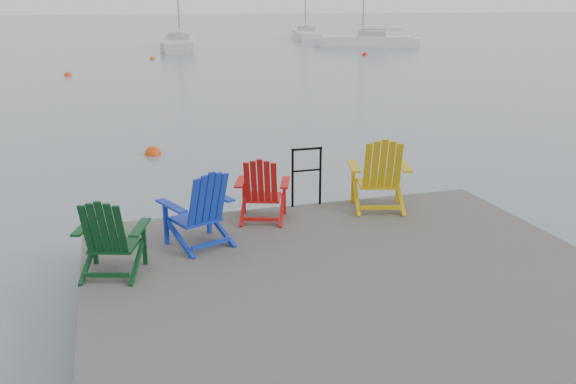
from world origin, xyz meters
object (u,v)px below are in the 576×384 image
object	(u,v)px
chair_green	(110,236)
chair_blue	(200,208)
chair_yellow	(380,173)
buoy_b	(68,76)
buoy_d	(152,59)
buoy_a	(153,155)
chair_red	(262,189)
handrail	(307,171)
sailboat_mid	(306,35)
sailboat_near	(180,45)
sailboat_far	(367,42)
buoy_c	(365,55)

from	to	relation	value
chair_green	chair_blue	xyz separation A→B (m)	(1.10, 0.57, 0.03)
chair_yellow	buoy_b	world-z (taller)	chair_yellow
buoy_d	buoy_a	bearing A→B (deg)	-94.74
chair_blue	buoy_a	world-z (taller)	chair_blue
chair_red	buoy_d	xyz separation A→B (m)	(1.15, 32.61, -0.97)
handrail	chair_blue	world-z (taller)	chair_blue
chair_red	sailboat_mid	xyz separation A→B (m)	(17.89, 51.92, -0.62)
buoy_b	buoy_a	bearing A→B (deg)	-81.65
sailboat_near	sailboat_far	xyz separation A→B (m)	(15.26, -1.23, 0.00)
sailboat_near	buoy_b	xyz separation A→B (m)	(-7.59, -16.59, -0.35)
handrail	chair_blue	bearing A→B (deg)	-147.09
buoy_d	handrail	bearing A→B (deg)	-90.61
chair_green	chair_red	distance (m)	2.43
chair_red	sailboat_mid	size ratio (longest dim) A/B	0.08
chair_yellow	sailboat_near	distance (m)	41.10
handrail	chair_red	bearing A→B (deg)	-150.15
buoy_c	buoy_d	xyz separation A→B (m)	(-14.28, 1.00, 0.00)
chair_red	sailboat_far	distance (m)	44.18
chair_green	buoy_c	bearing A→B (deg)	80.24
chair_blue	sailboat_mid	xyz separation A→B (m)	(18.86, 52.60, -0.65)
chair_yellow	sailboat_mid	world-z (taller)	sailboat_mid
chair_green	buoy_c	xyz separation A→B (m)	(17.51, 32.87, -0.97)
chair_green	chair_yellow	world-z (taller)	chair_yellow
sailboat_near	sailboat_mid	world-z (taller)	sailboat_near
chair_yellow	sailboat_mid	size ratio (longest dim) A/B	0.09
chair_green	chair_yellow	bearing A→B (deg)	36.05
chair_green	buoy_b	xyz separation A→B (m)	(-1.56, 25.68, -0.97)
buoy_b	buoy_d	distance (m)	9.48
sailboat_far	buoy_d	distance (m)	19.44
sailboat_far	chair_red	bearing A→B (deg)	178.96
buoy_b	buoy_c	world-z (taller)	buoy_c
chair_blue	chair_red	distance (m)	1.19
handrail	chair_yellow	bearing A→B (deg)	-26.74
chair_blue	sailboat_mid	distance (m)	55.89
chair_green	chair_blue	distance (m)	1.24
buoy_d	chair_red	bearing A→B (deg)	-92.03
chair_green	buoy_c	distance (m)	37.26
handrail	buoy_d	xyz separation A→B (m)	(0.34, 32.15, -1.04)
sailboat_mid	sailboat_far	size ratio (longest dim) A/B	1.15
sailboat_mid	buoy_a	bearing A→B (deg)	-98.94
sailboat_near	handrail	bearing A→B (deg)	-84.63
sailboat_mid	buoy_c	xyz separation A→B (m)	(-2.45, -20.31, -0.36)
chair_green	buoy_d	world-z (taller)	chair_green
chair_green	chair_yellow	size ratio (longest dim) A/B	0.85
handrail	sailboat_far	world-z (taller)	sailboat_far
sailboat_near	buoy_a	xyz separation A→B (m)	(-4.97, -34.47, -0.35)
buoy_b	buoy_c	distance (m)	20.38
chair_blue	buoy_a	bearing A→B (deg)	68.56
sailboat_mid	sailboat_far	bearing A→B (deg)	-70.06
handrail	buoy_c	bearing A→B (deg)	64.84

